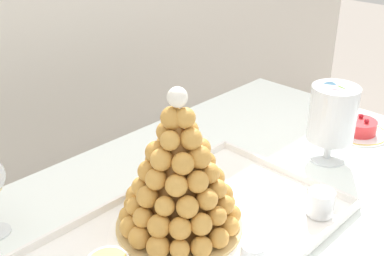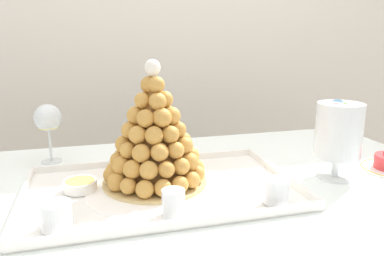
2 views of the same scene
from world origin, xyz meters
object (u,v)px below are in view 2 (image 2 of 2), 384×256
object	(u,v)px
dessert_cup_centre	(276,192)
creme_brulee_ramekin	(80,185)
croquembouche	(154,138)
dessert_cup_mid_left	(173,204)
serving_tray	(162,189)
wine_glass	(48,120)
dessert_cup_left	(56,217)
macaron_goblet	(339,132)

from	to	relation	value
dessert_cup_centre	creme_brulee_ramekin	world-z (taller)	dessert_cup_centre
croquembouche	dessert_cup_mid_left	xyz separation A→B (m)	(0.01, -0.19, -0.10)
serving_tray	wine_glass	distance (m)	0.44
dessert_cup_mid_left	wine_glass	xyz separation A→B (m)	(-0.28, 0.46, 0.10)
dessert_cup_centre	creme_brulee_ramekin	distance (m)	0.47
dessert_cup_left	serving_tray	bearing A→B (deg)	30.86
croquembouche	creme_brulee_ramekin	world-z (taller)	croquembouche
serving_tray	macaron_goblet	bearing A→B (deg)	-3.85
macaron_goblet	wine_glass	size ratio (longest dim) A/B	1.21
serving_tray	creme_brulee_ramekin	distance (m)	0.20
serving_tray	macaron_goblet	world-z (taller)	macaron_goblet
dessert_cup_left	wine_glass	bearing A→B (deg)	96.26
serving_tray	dessert_cup_mid_left	world-z (taller)	dessert_cup_mid_left
macaron_goblet	wine_glass	world-z (taller)	macaron_goblet
serving_tray	croquembouche	size ratio (longest dim) A/B	2.08
serving_tray	dessert_cup_mid_left	bearing A→B (deg)	-90.82
macaron_goblet	dessert_cup_mid_left	bearing A→B (deg)	-166.32
dessert_cup_centre	wine_glass	xyz separation A→B (m)	(-0.52, 0.46, 0.10)
dessert_cup_left	creme_brulee_ramekin	bearing A→B (deg)	77.42
dessert_cup_mid_left	croquembouche	bearing A→B (deg)	91.92
croquembouche	wine_glass	xyz separation A→B (m)	(-0.28, 0.27, 0.00)
croquembouche	dessert_cup_left	distance (m)	0.31
dessert_cup_mid_left	macaron_goblet	distance (m)	0.50
creme_brulee_ramekin	macaron_goblet	world-z (taller)	macaron_goblet
macaron_goblet	wine_glass	bearing A→B (deg)	155.78
creme_brulee_ramekin	macaron_goblet	bearing A→B (deg)	-6.48
dessert_cup_mid_left	wine_glass	world-z (taller)	wine_glass
dessert_cup_left	wine_glass	distance (m)	0.46
dessert_cup_mid_left	dessert_cup_left	bearing A→B (deg)	178.37
creme_brulee_ramekin	serving_tray	bearing A→B (deg)	-12.76
dessert_cup_left	dessert_cup_centre	world-z (taller)	dessert_cup_centre
macaron_goblet	wine_glass	xyz separation A→B (m)	(-0.76, 0.34, 0.00)
dessert_cup_mid_left	creme_brulee_ramekin	bearing A→B (deg)	135.12
croquembouche	creme_brulee_ramekin	size ratio (longest dim) A/B	3.94
serving_tray	dessert_cup_left	distance (m)	0.28
serving_tray	dessert_cup_mid_left	size ratio (longest dim) A/B	11.40
serving_tray	dessert_cup_centre	size ratio (longest dim) A/B	11.40
dessert_cup_left	dessert_cup_mid_left	size ratio (longest dim) A/B	1.04
serving_tray	macaron_goblet	xyz separation A→B (m)	(0.47, -0.03, 0.13)
wine_glass	macaron_goblet	bearing A→B (deg)	-24.22
dessert_cup_centre	creme_brulee_ramekin	size ratio (longest dim) A/B	0.72
serving_tray	creme_brulee_ramekin	xyz separation A→B (m)	(-0.19, 0.04, 0.02)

